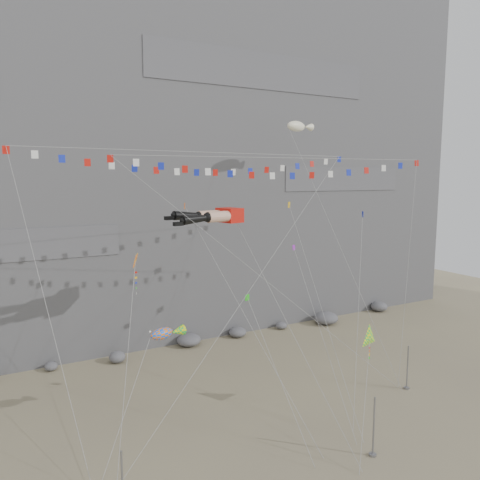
{
  "coord_description": "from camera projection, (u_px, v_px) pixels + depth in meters",
  "views": [
    {
      "loc": [
        -18.36,
        -28.64,
        18.05
      ],
      "look_at": [
        2.0,
        9.0,
        12.4
      ],
      "focal_mm": 35.0,
      "sensor_mm": 36.0,
      "label": 1
    }
  ],
  "objects": [
    {
      "name": "ground",
      "position": [
        273.0,
        414.0,
        35.99
      ],
      "size": [
        120.0,
        120.0,
        0.0
      ],
      "primitive_type": "plane",
      "color": "gray",
      "rests_on": "ground"
    },
    {
      "name": "cliff",
      "position": [
        142.0,
        124.0,
        60.63
      ],
      "size": [
        80.0,
        28.0,
        50.0
      ],
      "primitive_type": "cube",
      "color": "slate",
      "rests_on": "ground"
    },
    {
      "name": "talus_boulders",
      "position": [
        189.0,
        340.0,
        50.74
      ],
      "size": [
        60.0,
        3.0,
        1.2
      ],
      "primitive_type": null,
      "color": "slate",
      "rests_on": "ground"
    },
    {
      "name": "anchor_pole_center",
      "position": [
        374.0,
        427.0,
        30.37
      ],
      "size": [
        0.12,
        0.12,
        4.06
      ],
      "primitive_type": "cylinder",
      "color": "gray",
      "rests_on": "ground"
    },
    {
      "name": "anchor_pole_right",
      "position": [
        407.0,
        367.0,
        40.12
      ],
      "size": [
        0.12,
        0.12,
        3.87
      ],
      "primitive_type": "cylinder",
      "color": "gray",
      "rests_on": "ground"
    },
    {
      "name": "legs_kite",
      "position": [
        212.0,
        216.0,
        38.01
      ],
      "size": [
        7.58,
        16.23,
        21.22
      ],
      "rotation": [
        0.0,
        0.0,
        0.23
      ],
      "color": "red",
      "rests_on": "ground"
    },
    {
      "name": "flag_banner_upper",
      "position": [
        206.0,
        152.0,
        38.72
      ],
      "size": [
        29.84,
        13.07,
        26.39
      ],
      "color": "red",
      "rests_on": "ground"
    },
    {
      "name": "flag_banner_lower",
      "position": [
        283.0,
        158.0,
        38.39
      ],
      "size": [
        27.25,
        7.2,
        22.43
      ],
      "color": "red",
      "rests_on": "ground"
    },
    {
      "name": "harlequin_kite",
      "position": [
        135.0,
        261.0,
        31.02
      ],
      "size": [
        4.14,
        6.78,
        14.23
      ],
      "color": "red",
      "rests_on": "ground"
    },
    {
      "name": "fish_windsock",
      "position": [
        162.0,
        334.0,
        33.2
      ],
      "size": [
        7.82,
        6.82,
        11.01
      ],
      "color": "orange",
      "rests_on": "ground"
    },
    {
      "name": "delta_kite",
      "position": [
        370.0,
        338.0,
        34.98
      ],
      "size": [
        6.76,
        5.8,
        9.84
      ],
      "color": "#F5EC0C",
      "rests_on": "ground"
    },
    {
      "name": "blimp_windsock",
      "position": [
        296.0,
        127.0,
        48.91
      ],
      "size": [
        3.98,
        15.78,
        27.6
      ],
      "color": "white",
      "rests_on": "ground"
    },
    {
      "name": "small_kite_a",
      "position": [
        187.0,
        210.0,
        38.71
      ],
      "size": [
        4.33,
        14.88,
        21.53
      ],
      "color": "#D55711",
      "rests_on": "ground"
    },
    {
      "name": "small_kite_b",
      "position": [
        295.0,
        251.0,
        42.28
      ],
      "size": [
        3.78,
        12.94,
        17.35
      ],
      "color": "purple",
      "rests_on": "ground"
    },
    {
      "name": "small_kite_c",
      "position": [
        248.0,
        300.0,
        35.37
      ],
      "size": [
        0.97,
        9.12,
        12.43
      ],
      "color": "green",
      "rests_on": "ground"
    },
    {
      "name": "small_kite_d",
      "position": [
        290.0,
        208.0,
        44.35
      ],
      "size": [
        4.34,
        15.45,
        21.7
      ],
      "color": "yellow",
      "rests_on": "ground"
    },
    {
      "name": "small_kite_e",
      "position": [
        363.0,
        217.0,
        42.79
      ],
      "size": [
        9.06,
        9.4,
        19.05
      ],
      "color": "#1324AD",
      "rests_on": "ground"
    }
  ]
}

